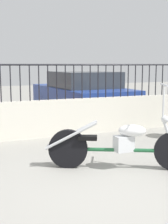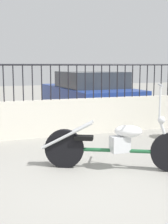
# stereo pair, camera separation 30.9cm
# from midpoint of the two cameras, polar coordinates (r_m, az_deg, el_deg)

# --- Properties ---
(ground_plane) EXTENTS (40.00, 40.00, 0.00)m
(ground_plane) POSITION_cam_midpoint_polar(r_m,az_deg,el_deg) (4.06, 1.17, -13.99)
(ground_plane) COLOR gray
(low_wall) EXTENTS (9.27, 0.18, 0.81)m
(low_wall) POSITION_cam_midpoint_polar(r_m,az_deg,el_deg) (6.77, -9.40, -1.31)
(low_wall) COLOR beige
(low_wall) RESTS_ON ground_plane
(fence_railing) EXTENTS (9.27, 0.04, 0.77)m
(fence_railing) POSITION_cam_midpoint_polar(r_m,az_deg,el_deg) (6.68, -9.60, 6.52)
(fence_railing) COLOR black
(fence_railing) RESTS_ON low_wall
(motorcycle_green) EXTENTS (2.03, 1.12, 1.30)m
(motorcycle_green) POSITION_cam_midpoint_polar(r_m,az_deg,el_deg) (4.71, 3.64, -5.85)
(motorcycle_green) COLOR black
(motorcycle_green) RESTS_ON ground_plane
(car_blue) EXTENTS (2.10, 4.25, 1.35)m
(car_blue) POSITION_cam_midpoint_polar(r_m,az_deg,el_deg) (9.81, -1.33, 3.51)
(car_blue) COLOR black
(car_blue) RESTS_ON ground_plane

